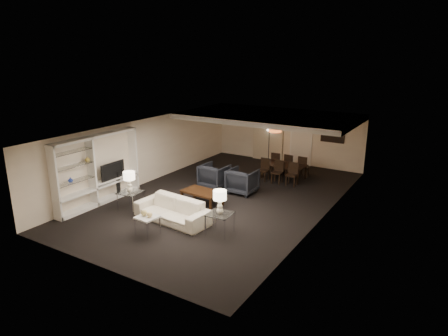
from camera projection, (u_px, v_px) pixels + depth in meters
floor at (224, 198)px, 14.00m from camera, size 11.00×11.00×0.00m
ceiling at (224, 128)px, 13.29m from camera, size 7.00×11.00×0.02m
wall_back at (287, 136)px, 18.15m from camera, size 7.00×0.02×2.50m
wall_front at (99, 220)px, 9.15m from camera, size 7.00×0.02×2.50m
wall_left at (147, 151)px, 15.40m from camera, size 0.02×11.00×2.50m
wall_right at (324, 180)px, 11.90m from camera, size 0.02×11.00×2.50m
ceiling_soffit at (269, 117)px, 16.19m from camera, size 7.00×4.00×0.20m
curtains at (268, 135)px, 18.55m from camera, size 1.50×0.12×2.40m
door at (301, 142)px, 17.83m from camera, size 0.90×0.05×2.10m
painting at (333, 134)px, 16.98m from camera, size 0.95×0.04×0.65m
media_unit at (98, 170)px, 13.20m from camera, size 0.38×3.40×2.35m
pendant_light at (275, 129)px, 16.17m from camera, size 0.52×0.52×0.24m
sofa at (172, 210)px, 12.03m from camera, size 2.47×1.14×0.70m
coffee_table at (202, 198)px, 13.37m from camera, size 1.37×0.86×0.47m
armchair_left at (215, 176)px, 15.00m from camera, size 1.00×1.02×0.89m
armchair_right at (242, 181)px, 14.41m from camera, size 0.96×0.98×0.89m
side_table_left at (131, 201)px, 12.89m from camera, size 0.73×0.73×0.61m
side_table_right at (220, 224)px, 11.19m from camera, size 0.71×0.71×0.61m
table_lamp_left at (129, 182)px, 12.71m from camera, size 0.39×0.39×0.68m
table_lamp_right at (220, 202)px, 11.01m from camera, size 0.41×0.41×0.68m
marble_table at (148, 226)px, 11.15m from camera, size 0.59×0.59×0.55m
gold_gourd_a at (144, 213)px, 11.10m from camera, size 0.18×0.18×0.18m
gold_gourd_b at (150, 215)px, 11.00m from camera, size 0.15×0.15×0.15m
television at (111, 170)px, 13.65m from camera, size 1.01×0.13×0.58m
vase_blue at (70, 180)px, 12.31m from camera, size 0.16×0.16×0.16m
vase_amber at (87, 159)px, 12.75m from camera, size 0.16×0.16×0.16m
floor_speaker at (118, 185)px, 13.94m from camera, size 0.12×0.12×0.95m
dining_table at (284, 172)px, 16.04m from camera, size 1.73×1.01×0.59m
chair_nl at (263, 170)px, 15.77m from camera, size 0.41×0.41×0.88m
chair_nm at (277, 172)px, 15.47m from camera, size 0.42×0.42×0.88m
chair_nr at (292, 175)px, 15.17m from camera, size 0.43×0.43×0.88m
chair_fl at (277, 162)px, 16.83m from camera, size 0.43×0.43×0.88m
chair_fm at (290, 164)px, 16.53m from camera, size 0.44×0.44×0.88m
chair_fr at (304, 166)px, 16.23m from camera, size 0.43×0.43×0.88m
floor_lamp at (269, 144)px, 18.39m from camera, size 0.30×0.30×1.68m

